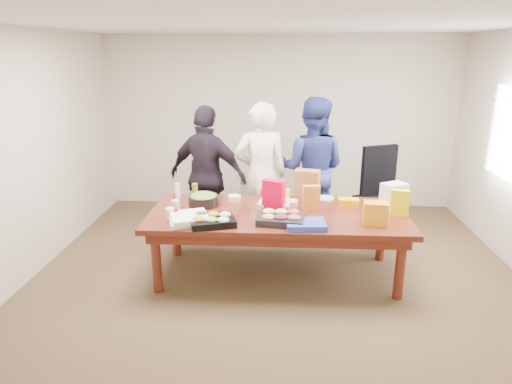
# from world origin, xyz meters

# --- Properties ---
(floor) EXTENTS (5.50, 5.00, 0.02)m
(floor) POSITION_xyz_m (0.00, 0.00, -0.01)
(floor) COLOR #47301E
(floor) RESTS_ON ground
(ceiling) EXTENTS (5.50, 5.00, 0.02)m
(ceiling) POSITION_xyz_m (0.00, 0.00, 2.71)
(ceiling) COLOR white
(ceiling) RESTS_ON wall_back
(wall_back) EXTENTS (5.50, 0.04, 2.70)m
(wall_back) POSITION_xyz_m (0.00, 2.50, 1.35)
(wall_back) COLOR beige
(wall_back) RESTS_ON floor
(wall_front) EXTENTS (5.50, 0.04, 2.70)m
(wall_front) POSITION_xyz_m (0.00, -2.50, 1.35)
(wall_front) COLOR beige
(wall_front) RESTS_ON floor
(wall_left) EXTENTS (0.04, 5.00, 2.70)m
(wall_left) POSITION_xyz_m (-2.75, 0.00, 1.35)
(wall_left) COLOR beige
(wall_left) RESTS_ON floor
(conference_table) EXTENTS (2.80, 1.20, 0.75)m
(conference_table) POSITION_xyz_m (0.00, 0.00, 0.38)
(conference_table) COLOR #4C1C0F
(conference_table) RESTS_ON floor
(office_chair) EXTENTS (0.80, 0.80, 1.20)m
(office_chair) POSITION_xyz_m (1.33, 1.03, 0.60)
(office_chair) COLOR black
(office_chair) RESTS_ON floor
(person_center) EXTENTS (0.75, 0.57, 1.86)m
(person_center) POSITION_xyz_m (-0.23, 0.89, 0.93)
(person_center) COLOR #EDE6CE
(person_center) RESTS_ON floor
(person_right) EXTENTS (1.06, 0.91, 1.89)m
(person_right) POSITION_xyz_m (0.43, 1.17, 0.95)
(person_right) COLOR navy
(person_right) RESTS_ON floor
(person_left) EXTENTS (1.15, 0.76, 1.81)m
(person_left) POSITION_xyz_m (-0.90, 0.87, 0.90)
(person_left) COLOR black
(person_left) RESTS_ON floor
(veggie_tray) EXTENTS (0.53, 0.47, 0.07)m
(veggie_tray) POSITION_xyz_m (-0.66, -0.39, 0.78)
(veggie_tray) COLOR black
(veggie_tray) RESTS_ON conference_table
(fruit_tray) EXTENTS (0.52, 0.43, 0.07)m
(fruit_tray) POSITION_xyz_m (0.04, -0.29, 0.79)
(fruit_tray) COLOR black
(fruit_tray) RESTS_ON conference_table
(sheet_cake) EXTENTS (0.39, 0.32, 0.06)m
(sheet_cake) POSITION_xyz_m (-0.04, 0.17, 0.78)
(sheet_cake) COLOR silver
(sheet_cake) RESTS_ON conference_table
(salad_bowl) EXTENTS (0.42, 0.42, 0.11)m
(salad_bowl) POSITION_xyz_m (-0.85, 0.20, 0.81)
(salad_bowl) COLOR black
(salad_bowl) RESTS_ON conference_table
(chip_bag_blue) EXTENTS (0.41, 0.32, 0.06)m
(chip_bag_blue) POSITION_xyz_m (0.29, -0.41, 0.78)
(chip_bag_blue) COLOR #2E46B2
(chip_bag_blue) RESTS_ON conference_table
(chip_bag_red) EXTENTS (0.26, 0.18, 0.35)m
(chip_bag_red) POSITION_xyz_m (-0.05, 0.06, 0.92)
(chip_bag_red) COLOR red
(chip_bag_red) RESTS_ON conference_table
(chip_bag_yellow) EXTENTS (0.20, 0.11, 0.29)m
(chip_bag_yellow) POSITION_xyz_m (1.30, -0.02, 0.89)
(chip_bag_yellow) COLOR yellow
(chip_bag_yellow) RESTS_ON conference_table
(chip_bag_orange) EXTENTS (0.19, 0.10, 0.29)m
(chip_bag_orange) POSITION_xyz_m (0.37, 0.08, 0.89)
(chip_bag_orange) COLOR orange
(chip_bag_orange) RESTS_ON conference_table
(mayo_jar) EXTENTS (0.10, 0.10, 0.15)m
(mayo_jar) POSITION_xyz_m (-0.07, 0.27, 0.83)
(mayo_jar) COLOR white
(mayo_jar) RESTS_ON conference_table
(mustard_bottle) EXTENTS (0.07, 0.07, 0.17)m
(mustard_bottle) POSITION_xyz_m (0.11, 0.33, 0.83)
(mustard_bottle) COLOR #ECEA00
(mustard_bottle) RESTS_ON conference_table
(dressing_bottle) EXTENTS (0.09, 0.09, 0.21)m
(dressing_bottle) POSITION_xyz_m (-0.97, 0.35, 0.86)
(dressing_bottle) COLOR brown
(dressing_bottle) RESTS_ON conference_table
(ranch_bottle) EXTENTS (0.06, 0.06, 0.17)m
(ranch_bottle) POSITION_xyz_m (-1.21, 0.47, 0.84)
(ranch_bottle) COLOR white
(ranch_bottle) RESTS_ON conference_table
(banana_bunch) EXTENTS (0.24, 0.15, 0.08)m
(banana_bunch) POSITION_xyz_m (0.81, 0.29, 0.79)
(banana_bunch) COLOR #EEAA01
(banana_bunch) RESTS_ON conference_table
(bread_loaf) EXTENTS (0.31, 0.16, 0.12)m
(bread_loaf) POSITION_xyz_m (-0.06, 0.47, 0.81)
(bread_loaf) COLOR brown
(bread_loaf) RESTS_ON conference_table
(kraft_bag) EXTENTS (0.31, 0.23, 0.37)m
(kraft_bag) POSITION_xyz_m (0.34, 0.44, 0.93)
(kraft_bag) COLOR #9A6135
(kraft_bag) RESTS_ON conference_table
(red_cup) EXTENTS (0.10, 0.10, 0.11)m
(red_cup) POSITION_xyz_m (-1.08, -0.24, 0.80)
(red_cup) COLOR #AD000C
(red_cup) RESTS_ON conference_table
(clear_cup_a) EXTENTS (0.11, 0.11, 0.12)m
(clear_cup_a) POSITION_xyz_m (-1.12, -0.27, 0.81)
(clear_cup_a) COLOR white
(clear_cup_a) RESTS_ON conference_table
(clear_cup_b) EXTENTS (0.11, 0.11, 0.12)m
(clear_cup_b) POSITION_xyz_m (-1.13, -0.00, 0.81)
(clear_cup_b) COLOR silver
(clear_cup_b) RESTS_ON conference_table
(pizza_box_lower) EXTENTS (0.47, 0.47, 0.04)m
(pizza_box_lower) POSITION_xyz_m (-0.92, -0.35, 0.77)
(pizza_box_lower) COLOR white
(pizza_box_lower) RESTS_ON conference_table
(pizza_box_upper) EXTENTS (0.48, 0.48, 0.04)m
(pizza_box_upper) POSITION_xyz_m (-0.90, -0.36, 0.81)
(pizza_box_upper) COLOR white
(pizza_box_upper) RESTS_ON pizza_box_lower
(plate_a) EXTENTS (0.31, 0.31, 0.01)m
(plate_a) POSITION_xyz_m (1.12, 0.33, 0.76)
(plate_a) COLOR white
(plate_a) RESTS_ON conference_table
(plate_b) EXTENTS (0.26, 0.26, 0.01)m
(plate_b) POSITION_xyz_m (0.56, 0.52, 0.76)
(plate_b) COLOR silver
(plate_b) RESTS_ON conference_table
(dip_bowl_a) EXTENTS (0.17, 0.17, 0.06)m
(dip_bowl_a) POSITION_xyz_m (0.15, 0.24, 0.78)
(dip_bowl_a) COLOR beige
(dip_bowl_a) RESTS_ON conference_table
(dip_bowl_b) EXTENTS (0.16, 0.16, 0.06)m
(dip_bowl_b) POSITION_xyz_m (-0.51, 0.39, 0.78)
(dip_bowl_b) COLOR #F0E0C3
(dip_bowl_b) RESTS_ON conference_table
(grocery_bag_white) EXTENTS (0.32, 0.29, 0.28)m
(grocery_bag_white) POSITION_xyz_m (1.30, 0.24, 0.89)
(grocery_bag_white) COLOR white
(grocery_bag_white) RESTS_ON conference_table
(grocery_bag_yellow) EXTENTS (0.25, 0.19, 0.23)m
(grocery_bag_yellow) POSITION_xyz_m (0.99, -0.29, 0.87)
(grocery_bag_yellow) COLOR orange
(grocery_bag_yellow) RESTS_ON conference_table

